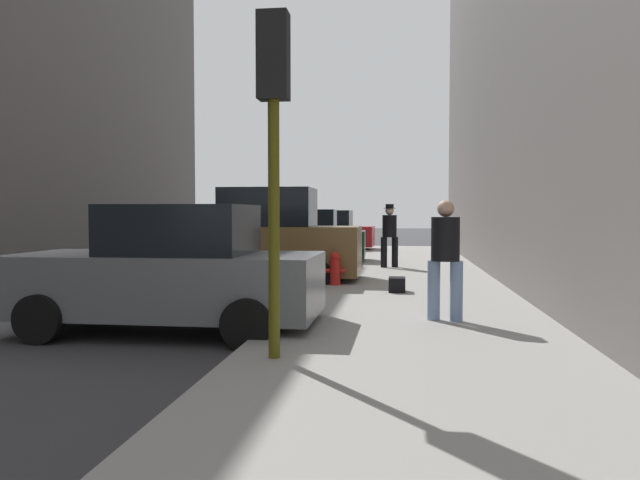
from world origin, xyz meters
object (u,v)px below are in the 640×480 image
(traffic_light, at_px, (274,109))
(pedestrian_in_jeans, at_px, (445,253))
(parked_gray_coupe, at_px, (171,272))
(parked_bronze_suv, at_px, (262,241))
(fire_hydrant, at_px, (335,269))
(parked_dark_green_sedan, at_px, (301,239))
(parked_red_hatchback, at_px, (325,232))
(pedestrian_with_fedora, at_px, (389,232))
(duffel_bag, at_px, (397,285))

(traffic_light, relative_size, pedestrian_in_jeans, 2.11)
(parked_gray_coupe, xyz_separation_m, pedestrian_in_jeans, (3.80, 0.63, 0.26))
(parked_bronze_suv, distance_m, fire_hydrant, 2.14)
(parked_dark_green_sedan, xyz_separation_m, fire_hydrant, (1.80, -6.75, -0.35))
(parked_red_hatchback, bearing_deg, traffic_light, -84.69)
(parked_bronze_suv, relative_size, pedestrian_in_jeans, 2.70)
(parked_bronze_suv, distance_m, parked_red_hatchback, 12.23)
(traffic_light, height_order, pedestrian_with_fedora, traffic_light)
(parked_gray_coupe, distance_m, traffic_light, 3.27)
(parked_red_hatchback, bearing_deg, parked_bronze_suv, -90.00)
(parked_gray_coupe, xyz_separation_m, parked_bronze_suv, (-0.00, 5.81, 0.18))
(parked_gray_coupe, relative_size, parked_dark_green_sedan, 0.99)
(parked_bronze_suv, xyz_separation_m, traffic_light, (1.85, -7.70, 1.73))
(parked_dark_green_sedan, relative_size, duffel_bag, 9.69)
(parked_dark_green_sedan, distance_m, parked_red_hatchback, 6.50)
(parked_red_hatchback, height_order, duffel_bag, parked_red_hatchback)
(parked_red_hatchback, relative_size, pedestrian_with_fedora, 2.39)
(fire_hydrant, height_order, pedestrian_in_jeans, pedestrian_in_jeans)
(parked_dark_green_sedan, relative_size, pedestrian_in_jeans, 2.49)
(parked_red_hatchback, relative_size, pedestrian_in_jeans, 2.49)
(fire_hydrant, xyz_separation_m, pedestrian_in_jeans, (2.00, -4.15, 0.61))
(fire_hydrant, relative_size, pedestrian_with_fedora, 0.40)
(pedestrian_in_jeans, bearing_deg, parked_dark_green_sedan, 109.21)
(parked_bronze_suv, height_order, parked_red_hatchback, parked_bronze_suv)
(parked_dark_green_sedan, bearing_deg, parked_bronze_suv, -90.00)
(parked_bronze_suv, distance_m, pedestrian_with_fedora, 4.50)
(fire_hydrant, bearing_deg, parked_dark_green_sedan, 104.95)
(parked_gray_coupe, height_order, parked_bronze_suv, parked_bronze_suv)
(pedestrian_in_jeans, bearing_deg, fire_hydrant, 115.68)
(parked_bronze_suv, relative_size, fire_hydrant, 6.55)
(parked_dark_green_sedan, bearing_deg, pedestrian_in_jeans, -70.79)
(parked_red_hatchback, height_order, pedestrian_in_jeans, pedestrian_in_jeans)
(parked_red_hatchback, height_order, fire_hydrant, parked_red_hatchback)
(fire_hydrant, relative_size, traffic_light, 0.20)
(parked_gray_coupe, bearing_deg, traffic_light, -45.68)
(parked_bronze_suv, bearing_deg, parked_red_hatchback, 90.00)
(pedestrian_with_fedora, height_order, duffel_bag, pedestrian_with_fedora)
(pedestrian_with_fedora, bearing_deg, pedestrian_in_jeans, -83.84)
(fire_hydrant, bearing_deg, traffic_light, -89.57)
(parked_gray_coupe, relative_size, parked_red_hatchback, 0.99)
(parked_bronze_suv, relative_size, duffel_bag, 10.49)
(traffic_light, distance_m, pedestrian_in_jeans, 3.59)
(parked_gray_coupe, relative_size, duffel_bag, 9.57)
(parked_dark_green_sedan, xyz_separation_m, duffel_bag, (3.11, -7.73, -0.56))
(parked_dark_green_sedan, xyz_separation_m, traffic_light, (1.85, -13.43, 1.91))
(pedestrian_with_fedora, bearing_deg, parked_gray_coupe, -107.19)
(parked_dark_green_sedan, relative_size, fire_hydrant, 6.05)
(pedestrian_with_fedora, xyz_separation_m, duffel_bag, (0.24, -5.46, -0.85))
(parked_dark_green_sedan, distance_m, duffel_bag, 8.35)
(traffic_light, relative_size, pedestrian_with_fedora, 2.03)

